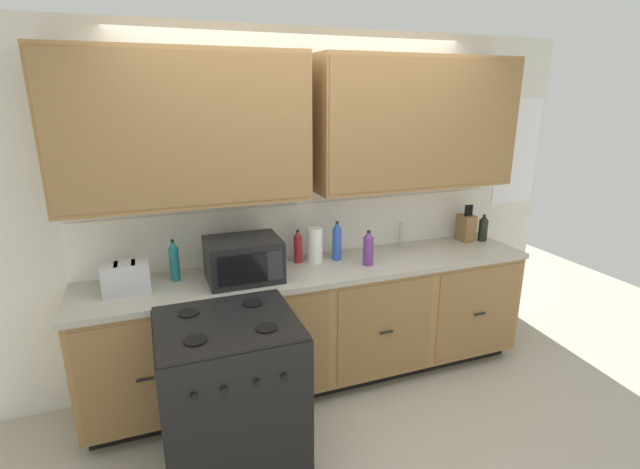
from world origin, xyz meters
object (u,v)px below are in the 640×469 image
bottle_violet (368,248)px  bottle_blue (337,241)px  bottle_red (298,247)px  bottle_dark (483,228)px  knife_block (466,227)px  bottle_teal (174,261)px  toaster (126,278)px  stove_range (231,396)px  microwave (244,259)px  paper_towel_roll (315,245)px

bottle_violet → bottle_blue: bottle_blue is taller
bottle_red → bottle_dark: bottle_red is taller
bottle_violet → bottle_red: bearing=153.5°
knife_block → bottle_teal: (-2.35, -0.04, 0.02)m
toaster → bottle_red: bearing=6.5°
bottle_red → knife_block: bearing=0.1°
bottle_teal → knife_block: bearing=1.0°
toaster → knife_block: bearing=2.9°
stove_range → toaster: toaster is taller
microwave → bottle_violet: 0.89m
microwave → bottle_blue: size_ratio=1.64×
toaster → knife_block: knife_block is taller
paper_towel_roll → bottle_teal: bearing=-179.6°
bottle_violet → toaster: bearing=176.6°
toaster → paper_towel_roll: (1.28, 0.10, 0.03)m
toaster → bottle_dark: bottle_dark is taller
microwave → bottle_red: 0.48m
toaster → paper_towel_roll: size_ratio=1.08×
bottle_violet → bottle_teal: bearing=171.9°
paper_towel_roll → bottle_dark: 1.50m
toaster → bottle_violet: bearing=-3.4°
toaster → paper_towel_roll: paper_towel_roll is taller
stove_range → bottle_violet: bottle_violet is taller
bottle_red → bottle_teal: bearing=-177.4°
microwave → bottle_violet: size_ratio=1.87×
stove_range → bottle_violet: bearing=26.1°
paper_towel_roll → bottle_red: size_ratio=1.05×
microwave → bottle_teal: same height
bottle_teal → microwave: bearing=-18.7°
paper_towel_roll → bottle_red: (-0.12, 0.03, -0.01)m
bottle_dark → paper_towel_roll: bearing=179.6°
bottle_teal → bottle_blue: bottle_blue is taller
bottle_red → bottle_dark: (1.62, -0.04, -0.01)m
bottle_violet → bottle_blue: 0.25m
microwave → toaster: (-0.72, 0.05, -0.04)m
microwave → bottle_violet: bearing=-2.7°
knife_block → paper_towel_roll: 1.36m
stove_range → paper_towel_roll: 1.22m
paper_towel_roll → bottle_red: paper_towel_roll is taller
bottle_blue → stove_range: bearing=-142.4°
bottle_violet → bottle_teal: (-1.32, 0.19, 0.01)m
microwave → bottle_dark: (2.06, 0.14, -0.03)m
paper_towel_roll → bottle_violet: (0.34, -0.19, -0.00)m
bottle_violet → bottle_teal: size_ratio=0.91×
stove_range → toaster: 0.98m
knife_block → paper_towel_roll: knife_block is taller
stove_range → bottle_dark: bottle_dark is taller
stove_range → knife_block: 2.35m
microwave → bottle_blue: 0.74m
bottle_teal → bottle_dark: size_ratio=1.26×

